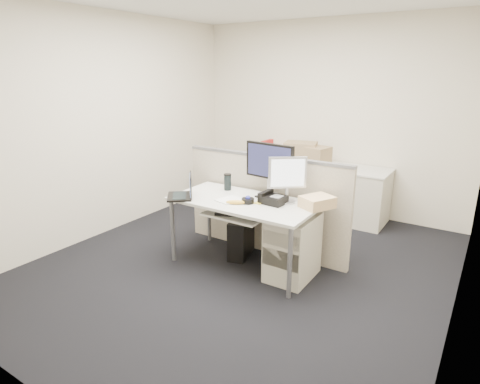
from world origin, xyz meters
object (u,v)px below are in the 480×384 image
Objects in this scene: desk at (244,206)px; monitor_main at (269,170)px; laptop at (179,186)px; desk_phone at (273,200)px.

monitor_main is at bearing 60.24° from desk.
laptop is (-0.77, -0.54, -0.16)m from monitor_main.
desk is at bearing 75.01° from laptop.
laptop is 0.99m from desk_phone.
laptop reaches higher than desk.
desk_phone is (0.92, 0.36, -0.08)m from laptop.
monitor_main reaches higher than desk.
monitor_main is 2.31× the size of desk_phone.
monitor_main reaches higher than laptop.
desk_phone is at bearing 72.07° from laptop.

